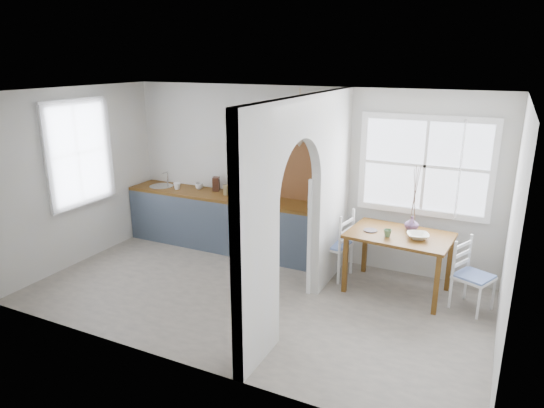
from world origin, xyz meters
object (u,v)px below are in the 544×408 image
at_px(chair_left, 333,243).
at_px(kettle, 312,201).
at_px(dining_table, 397,263).
at_px(vase, 412,224).
at_px(chair_right, 474,276).

distance_m(chair_left, kettle, 0.69).
height_order(dining_table, vase, vase).
bearing_deg(chair_left, chair_right, 92.72).
relative_size(dining_table, chair_right, 1.46).
relative_size(dining_table, kettle, 6.18).
height_order(chair_left, vase, vase).
bearing_deg(chair_right, kettle, 104.58).
xyz_separation_m(chair_left, chair_right, (1.87, -0.17, -0.05)).
bearing_deg(dining_table, chair_left, 179.32).
bearing_deg(chair_left, kettle, -110.15).
xyz_separation_m(chair_right, kettle, (-2.27, 0.38, 0.56)).
bearing_deg(chair_left, dining_table, 92.42).
xyz_separation_m(kettle, vase, (1.44, -0.09, -0.10)).
bearing_deg(vase, dining_table, -116.46).
bearing_deg(vase, chair_right, -18.99).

